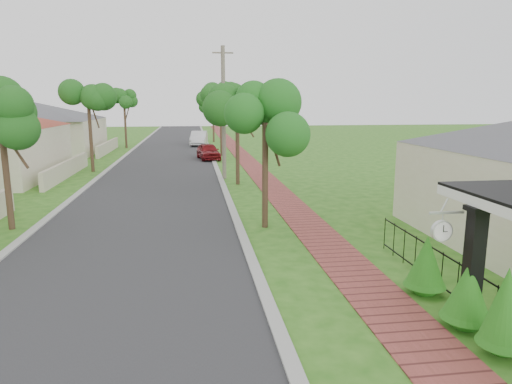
{
  "coord_description": "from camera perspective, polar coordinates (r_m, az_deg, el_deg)",
  "views": [
    {
      "loc": [
        -0.95,
        -8.97,
        4.5
      ],
      "look_at": [
        1.15,
        6.11,
        1.5
      ],
      "focal_mm": 32.0,
      "sensor_mm": 36.0,
      "label": 1
    }
  ],
  "objects": [
    {
      "name": "parked_car_red",
      "position": [
        36.67,
        -5.98,
        5.06
      ],
      "size": [
        2.04,
        3.95,
        1.28
      ],
      "primitive_type": "imported",
      "rotation": [
        0.0,
        0.0,
        0.14
      ],
      "color": "maroon",
      "rests_on": "ground"
    },
    {
      "name": "hedge_row",
      "position": [
        9.82,
        26.98,
        -12.57
      ],
      "size": [
        0.91,
        5.2,
        1.84
      ],
      "color": "#136115",
      "rests_on": "ground"
    },
    {
      "name": "parked_car_white",
      "position": [
        48.81,
        -7.14,
        6.66
      ],
      "size": [
        2.02,
        4.67,
        1.5
      ],
      "primitive_type": "imported",
      "rotation": [
        0.0,
        0.0,
        -0.1
      ],
      "color": "silver",
      "rests_on": "ground"
    },
    {
      "name": "kerb_right",
      "position": [
        29.37,
        -4.71,
        2.3
      ],
      "size": [
        0.3,
        120.0,
        0.1
      ],
      "primitive_type": "cube",
      "color": "#9E9E99",
      "rests_on": "ground"
    },
    {
      "name": "picket_fence",
      "position": [
        11.43,
        23.91,
        -10.18
      ],
      "size": [
        0.03,
        8.02,
        1.0
      ],
      "color": "black",
      "rests_on": "ground"
    },
    {
      "name": "kerb_left",
      "position": [
        29.87,
        -18.84,
        1.89
      ],
      "size": [
        0.3,
        120.0,
        0.1
      ],
      "primitive_type": "cube",
      "color": "#9E9E99",
      "rests_on": "ground"
    },
    {
      "name": "sidewalk",
      "position": [
        29.62,
        0.32,
        2.41
      ],
      "size": [
        1.5,
        120.0,
        0.03
      ],
      "primitive_type": "cube",
      "color": "#97413C",
      "rests_on": "ground"
    },
    {
      "name": "station_clock",
      "position": [
        10.09,
        22.23,
        -4.36
      ],
      "size": [
        0.74,
        0.13,
        0.63
      ],
      "color": "silver",
      "rests_on": "ground"
    },
    {
      "name": "porch_post",
      "position": [
        10.26,
        25.43,
        -9.22
      ],
      "size": [
        0.48,
        0.48,
        2.52
      ],
      "color": "black",
      "rests_on": "ground"
    },
    {
      "name": "road",
      "position": [
        29.39,
        -11.84,
        2.11
      ],
      "size": [
        7.0,
        120.0,
        0.02
      ],
      "primitive_type": "cube",
      "color": "#28282B",
      "rests_on": "ground"
    },
    {
      "name": "ground",
      "position": [
        10.09,
        -1.73,
        -15.37
      ],
      "size": [
        160.0,
        160.0,
        0.0
      ],
      "primitive_type": "plane",
      "color": "#286117",
      "rests_on": "ground"
    },
    {
      "name": "far_house_grey",
      "position": [
        45.25,
        -26.2,
        7.29
      ],
      "size": [
        15.56,
        15.56,
        4.6
      ],
      "color": "beige",
      "rests_on": "ground"
    },
    {
      "name": "street_trees",
      "position": [
        35.87,
        -11.21,
        11.0
      ],
      "size": [
        10.7,
        37.65,
        5.89
      ],
      "color": "#382619",
      "rests_on": "ground"
    },
    {
      "name": "utility_pole",
      "position": [
        27.1,
        -4.07,
        9.85
      ],
      "size": [
        1.2,
        0.24,
        7.67
      ],
      "color": "#74685A",
      "rests_on": "ground"
    },
    {
      "name": "near_tree",
      "position": [
        16.19,
        1.17,
        8.85
      ],
      "size": [
        1.89,
        1.89,
        4.85
      ],
      "color": "#382619",
      "rests_on": "ground"
    }
  ]
}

